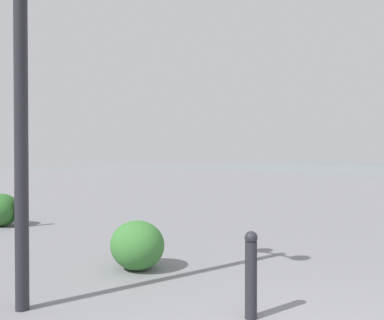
{
  "coord_description": "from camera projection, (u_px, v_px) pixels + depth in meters",
  "views": [
    {
      "loc": [
        -1.13,
        2.53,
        1.63
      ],
      "look_at": [
        7.42,
        -5.89,
        1.44
      ],
      "focal_mm": 38.42,
      "sensor_mm": 36.0,
      "label": 1
    }
  ],
  "objects": [
    {
      "name": "shrub_round",
      "position": [
        1.0,
        210.0,
        9.22
      ],
      "size": [
        0.85,
        0.77,
        0.73
      ],
      "color": "#2D6628",
      "rests_on": "ground"
    },
    {
      "name": "bollard_mid",
      "position": [
        17.0,
        207.0,
        9.03
      ],
      "size": [
        0.13,
        0.13,
        0.85
      ],
      "color": "#232328",
      "rests_on": "ground"
    },
    {
      "name": "shrub_low",
      "position": [
        137.0,
        245.0,
        5.76
      ],
      "size": [
        0.81,
        0.73,
        0.69
      ],
      "color": "#387533",
      "rests_on": "ground"
    },
    {
      "name": "lamppost",
      "position": [
        20.0,
        28.0,
        4.24
      ],
      "size": [
        0.98,
        0.28,
        4.47
      ],
      "color": "#232328",
      "rests_on": "ground"
    },
    {
      "name": "bollard_near",
      "position": [
        251.0,
        273.0,
        4.05
      ],
      "size": [
        0.13,
        0.13,
        0.87
      ],
      "color": "#232328",
      "rests_on": "ground"
    }
  ]
}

